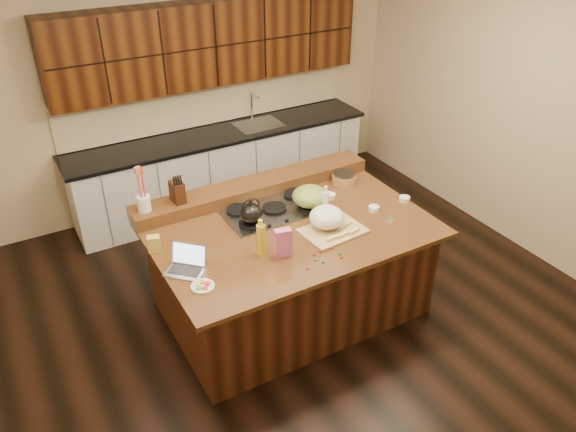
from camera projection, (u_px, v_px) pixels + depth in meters
room at (291, 183)px, 4.67m from camera, size 5.52×5.02×2.72m
island at (291, 268)px, 5.13m from camera, size 2.40×1.60×0.92m
back_ledge at (254, 187)px, 5.38m from camera, size 2.40×0.30×0.12m
cooktop at (274, 210)px, 5.11m from camera, size 0.92×0.52×0.05m
back_counter at (219, 128)px, 6.64m from camera, size 3.70×0.66×2.40m
kettle at (251, 213)px, 4.83m from camera, size 0.26×0.26×0.18m
green_bowl at (310, 196)px, 5.08m from camera, size 0.34×0.34×0.18m
laptop at (187, 263)px, 4.34m from camera, size 0.37×0.36×0.20m
oil_bottle at (261, 240)px, 4.48m from camera, size 0.08×0.08×0.27m
vinegar_bottle at (325, 204)px, 4.98m from camera, size 0.08×0.08×0.25m
wooden_tray at (328, 220)px, 4.80m from camera, size 0.55×0.44×0.21m
ramekin_a at (374, 209)px, 5.11m from camera, size 0.13×0.13×0.04m
ramekin_b at (404, 199)px, 5.26m from camera, size 0.12×0.12×0.04m
ramekin_c at (330, 196)px, 5.31m from camera, size 0.11×0.11×0.04m
strainer_bowl at (344, 179)px, 5.55m from camera, size 0.27×0.27×0.09m
kitchen_timer at (390, 215)px, 4.99m from camera, size 0.08×0.08×0.07m
pink_bag at (283, 243)px, 4.46m from camera, size 0.14×0.09×0.25m
candy_plate at (203, 286)px, 4.18m from camera, size 0.23×0.23×0.01m
package_box at (154, 244)px, 4.54m from camera, size 0.12×0.10×0.14m
utensil_crock at (144, 203)px, 4.86m from camera, size 0.15×0.15×0.14m
knife_block at (177, 192)px, 4.98m from camera, size 0.11×0.16×0.19m
gumdrop_0 at (333, 248)px, 4.60m from camera, size 0.02×0.02×0.02m
gumdrop_1 at (324, 247)px, 4.61m from camera, size 0.02×0.02×0.02m
gumdrop_2 at (320, 251)px, 4.56m from camera, size 0.02×0.02×0.02m
gumdrop_3 at (335, 244)px, 4.65m from camera, size 0.02×0.02×0.02m
gumdrop_4 at (341, 257)px, 4.48m from camera, size 0.02×0.02×0.02m
gumdrop_5 at (340, 253)px, 4.53m from camera, size 0.02×0.02×0.02m
gumdrop_6 at (307, 268)px, 4.36m from camera, size 0.02×0.02×0.02m
gumdrop_7 at (315, 260)px, 4.46m from camera, size 0.02×0.02×0.02m
gumdrop_8 at (314, 254)px, 4.52m from camera, size 0.02×0.02×0.02m
gumdrop_9 at (323, 262)px, 4.43m from camera, size 0.02×0.02×0.02m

